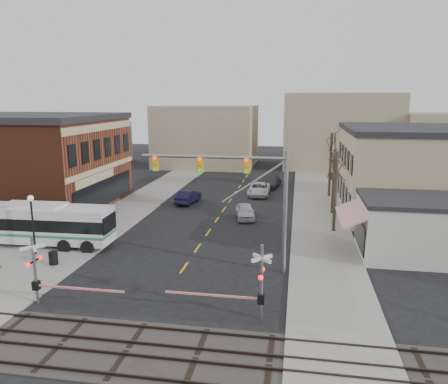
# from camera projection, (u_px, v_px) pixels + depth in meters

# --- Properties ---
(ground) EXTENTS (160.00, 160.00, 0.00)m
(ground) POSITION_uv_depth(u_px,v_px,m) (176.00, 280.00, 27.43)
(ground) COLOR black
(ground) RESTS_ON ground
(sidewalk_west) EXTENTS (5.00, 60.00, 0.12)m
(sidewalk_west) POSITION_uv_depth(u_px,v_px,m) (142.00, 201.00, 48.26)
(sidewalk_west) COLOR gray
(sidewalk_west) RESTS_ON ground
(sidewalk_east) EXTENTS (5.00, 60.00, 0.12)m
(sidewalk_east) POSITION_uv_depth(u_px,v_px,m) (318.00, 208.00, 45.14)
(sidewalk_east) COLOR gray
(sidewalk_east) RESTS_ON ground
(ballast_strip) EXTENTS (160.00, 5.00, 0.06)m
(ballast_strip) POSITION_uv_depth(u_px,v_px,m) (128.00, 350.00, 19.71)
(ballast_strip) COLOR #332D28
(ballast_strip) RESTS_ON ground
(rail_tracks) EXTENTS (160.00, 3.91, 0.14)m
(rail_tracks) POSITION_uv_depth(u_px,v_px,m) (127.00, 348.00, 19.69)
(rail_tracks) COLOR #2D231E
(rail_tracks) RESTS_ON ground
(awning_shop) EXTENTS (9.74, 6.20, 4.30)m
(awning_shop) POSITION_uv_depth(u_px,v_px,m) (419.00, 227.00, 31.10)
(awning_shop) COLOR beige
(awning_shop) RESTS_ON ground
(tree_east_a) EXTENTS (0.28, 0.28, 6.75)m
(tree_east_a) POSITION_uv_depth(u_px,v_px,m) (335.00, 192.00, 36.54)
(tree_east_a) COLOR #382B21
(tree_east_a) RESTS_ON sidewalk_east
(tree_east_b) EXTENTS (0.28, 0.28, 6.30)m
(tree_east_b) POSITION_uv_depth(u_px,v_px,m) (334.00, 182.00, 42.32)
(tree_east_b) COLOR #382B21
(tree_east_b) RESTS_ON sidewalk_east
(tree_east_c) EXTENTS (0.28, 0.28, 7.20)m
(tree_east_c) POSITION_uv_depth(u_px,v_px,m) (330.00, 165.00, 49.91)
(tree_east_c) COLOR #382B21
(tree_east_c) RESTS_ON sidewalk_east
(transit_bus) EXTENTS (12.18, 3.02, 3.12)m
(transit_bus) POSITION_uv_depth(u_px,v_px,m) (34.00, 223.00, 33.52)
(transit_bus) COLOR silver
(transit_bus) RESTS_ON ground
(traffic_signal_mast) EXTENTS (9.52, 0.30, 8.00)m
(traffic_signal_mast) POSITION_uv_depth(u_px,v_px,m) (244.00, 186.00, 27.84)
(traffic_signal_mast) COLOR gray
(traffic_signal_mast) RESTS_ON ground
(rr_crossing_west) EXTENTS (5.60, 1.36, 4.00)m
(rr_crossing_west) POSITION_uv_depth(u_px,v_px,m) (42.00, 271.00, 23.72)
(rr_crossing_west) COLOR gray
(rr_crossing_west) RESTS_ON ground
(rr_crossing_east) EXTENTS (5.60, 1.36, 4.00)m
(rr_crossing_east) POSITION_uv_depth(u_px,v_px,m) (253.00, 282.00, 22.23)
(rr_crossing_east) COLOR gray
(rr_crossing_east) RESTS_ON ground
(street_lamp) EXTENTS (0.44, 0.44, 4.36)m
(street_lamp) POSITION_uv_depth(u_px,v_px,m) (32.00, 212.00, 30.99)
(street_lamp) COLOR black
(street_lamp) RESTS_ON sidewalk_west
(trash_bin) EXTENTS (0.60, 0.60, 0.89)m
(trash_bin) POSITION_uv_depth(u_px,v_px,m) (53.00, 258.00, 29.57)
(trash_bin) COLOR black
(trash_bin) RESTS_ON sidewalk_west
(car_a) EXTENTS (2.40, 4.30, 1.38)m
(car_a) POSITION_uv_depth(u_px,v_px,m) (245.00, 211.00, 41.31)
(car_a) COLOR #B7B6BB
(car_a) RESTS_ON ground
(car_b) EXTENTS (2.09, 4.51, 1.43)m
(car_b) POSITION_uv_depth(u_px,v_px,m) (188.00, 197.00, 47.44)
(car_b) COLOR #19173B
(car_b) RESTS_ON ground
(car_c) EXTENTS (2.40, 5.19, 1.44)m
(car_c) POSITION_uv_depth(u_px,v_px,m) (259.00, 189.00, 51.26)
(car_c) COLOR silver
(car_c) RESTS_ON ground
(car_d) EXTENTS (2.73, 5.35, 1.49)m
(car_d) POSITION_uv_depth(u_px,v_px,m) (271.00, 181.00, 56.10)
(car_d) COLOR #3F3F44
(car_d) RESTS_ON ground
(pedestrian_near) EXTENTS (0.51, 0.71, 1.85)m
(pedestrian_near) POSITION_uv_depth(u_px,v_px,m) (79.00, 236.00, 32.77)
(pedestrian_near) COLOR #594B47
(pedestrian_near) RESTS_ON sidewalk_west
(pedestrian_far) EXTENTS (1.06, 0.99, 1.73)m
(pedestrian_far) POSITION_uv_depth(u_px,v_px,m) (64.00, 225.00, 35.88)
(pedestrian_far) COLOR #34415C
(pedestrian_far) RESTS_ON sidewalk_west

